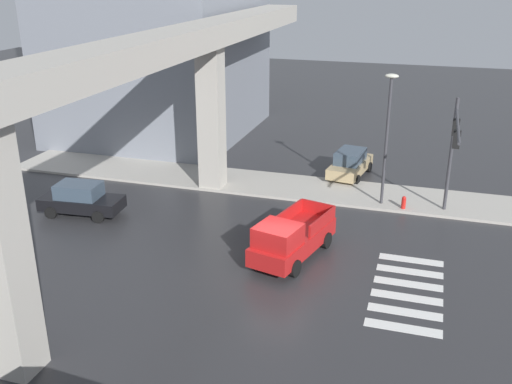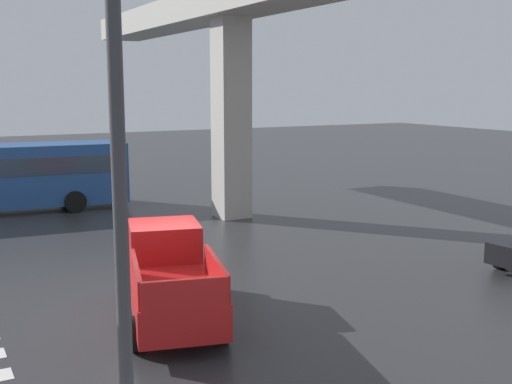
% 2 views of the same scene
% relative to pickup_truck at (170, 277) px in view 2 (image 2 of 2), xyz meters
% --- Properties ---
extents(ground_plane, '(120.00, 120.00, 0.00)m').
position_rel_pickup_truck_xyz_m(ground_plane, '(-1.26, 0.28, -0.99)').
color(ground_plane, '#2D2D30').
extents(pickup_truck, '(5.41, 3.09, 2.08)m').
position_rel_pickup_truck_xyz_m(pickup_truck, '(0.00, 0.00, 0.00)').
color(pickup_truck, red).
rests_on(pickup_truck, ground).
extents(city_bus, '(3.42, 10.97, 2.99)m').
position_rel_pickup_truck_xyz_m(city_bus, '(-15.63, -2.02, 0.73)').
color(city_bus, '#234C8C').
rests_on(city_bus, ground).
extents(street_lamp_near_corner, '(0.44, 0.70, 7.24)m').
position_rel_pickup_truck_xyz_m(street_lamp_near_corner, '(7.54, -3.31, 3.57)').
color(street_lamp_near_corner, '#38383D').
rests_on(street_lamp_near_corner, ground).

